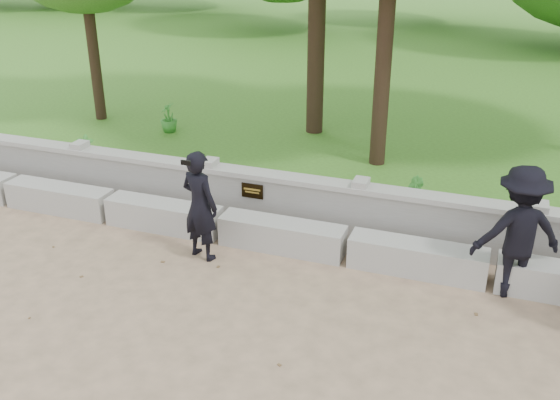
{
  "coord_description": "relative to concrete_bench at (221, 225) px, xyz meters",
  "views": [
    {
      "loc": [
        3.79,
        -5.88,
        4.52
      ],
      "look_at": [
        1.13,
        1.44,
        1.02
      ],
      "focal_mm": 40.0,
      "sensor_mm": 36.0,
      "label": 1
    }
  ],
  "objects": [
    {
      "name": "ground",
      "position": [
        -0.0,
        -1.9,
        -0.22
      ],
      "size": [
        80.0,
        80.0,
        0.0
      ],
      "primitive_type": "plane",
      "color": "tan",
      "rests_on": "ground"
    },
    {
      "name": "man_main",
      "position": [
        -0.02,
        -0.61,
        0.6
      ],
      "size": [
        0.69,
        0.63,
        1.64
      ],
      "color": "black",
      "rests_on": "ground"
    },
    {
      "name": "concrete_bench",
      "position": [
        0.0,
        0.0,
        0.0
      ],
      "size": [
        11.9,
        0.45,
        0.45
      ],
      "color": "#A8A69E",
      "rests_on": "ground"
    },
    {
      "name": "shrub_a",
      "position": [
        -3.43,
        1.4,
        0.33
      ],
      "size": [
        0.38,
        0.34,
        0.61
      ],
      "primitive_type": "imported",
      "rotation": [
        0.0,
        0.0,
        0.45
      ],
      "color": "#38862D",
      "rests_on": "lawn"
    },
    {
      "name": "visitor_mid",
      "position": [
        4.24,
        -0.1,
        0.67
      ],
      "size": [
        1.32,
        1.07,
        1.79
      ],
      "color": "black",
      "rests_on": "ground"
    },
    {
      "name": "shrub_d",
      "position": [
        -3.01,
        3.8,
        0.35
      ],
      "size": [
        0.47,
        0.49,
        0.66
      ],
      "primitive_type": "imported",
      "rotation": [
        0.0,
        0.0,
        5.26
      ],
      "color": "#38862D",
      "rests_on": "lawn"
    },
    {
      "name": "parapet_wall",
      "position": [
        0.0,
        0.7,
        0.24
      ],
      "size": [
        12.5,
        0.35,
        0.9
      ],
      "color": "#9E9C95",
      "rests_on": "ground"
    },
    {
      "name": "lawn",
      "position": [
        -0.0,
        12.1,
        -0.1
      ],
      "size": [
        40.0,
        22.0,
        0.25
      ],
      "primitive_type": "cube",
      "color": "#39651E",
      "rests_on": "ground"
    },
    {
      "name": "shrub_b",
      "position": [
        2.7,
        1.4,
        0.33
      ],
      "size": [
        0.37,
        0.41,
        0.61
      ],
      "primitive_type": "imported",
      "rotation": [
        0.0,
        0.0,
        1.93
      ],
      "color": "#38862D",
      "rests_on": "lawn"
    }
  ]
}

